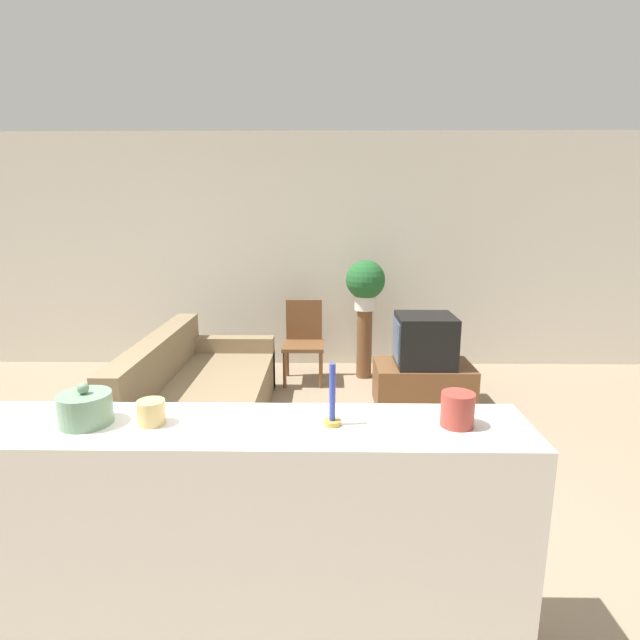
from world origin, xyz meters
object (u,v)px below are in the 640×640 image
at_px(television, 424,340).
at_px(couch, 199,397).
at_px(wooden_chair, 304,338).
at_px(potted_plant, 365,282).
at_px(decorative_bowl, 85,408).

bearing_deg(television, couch, -166.29).
relative_size(wooden_chair, potted_plant, 1.61).
bearing_deg(couch, television, 13.71).
bearing_deg(wooden_chair, television, -32.24).
xyz_separation_m(couch, wooden_chair, (0.85, 1.23, 0.21)).
relative_size(potted_plant, decorative_bowl, 2.69).
relative_size(television, decorative_bowl, 2.67).
height_order(television, wooden_chair, television).
bearing_deg(decorative_bowl, wooden_chair, 78.77).
xyz_separation_m(potted_plant, decorative_bowl, (-1.36, -3.56, 0.02)).
bearing_deg(decorative_bowl, television, 55.78).
xyz_separation_m(wooden_chair, potted_plant, (0.67, 0.10, 0.60)).
bearing_deg(television, wooden_chair, 147.76).
height_order(television, decorative_bowl, decorative_bowl).
relative_size(couch, decorative_bowl, 9.99).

